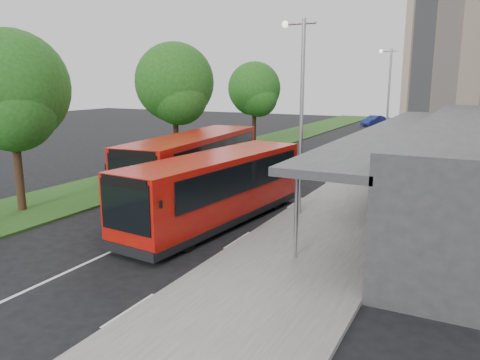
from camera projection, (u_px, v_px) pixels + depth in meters
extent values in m
plane|color=black|center=(192.00, 215.00, 20.33)|extent=(120.00, 120.00, 0.00)
cube|color=slate|center=(405.00, 157.00, 35.04)|extent=(5.00, 80.00, 0.15)
cube|color=#1F4516|center=(249.00, 147.00, 40.85)|extent=(5.00, 80.00, 0.10)
cube|color=silver|center=(306.00, 162.00, 33.38)|extent=(0.12, 70.00, 0.01)
cube|color=silver|center=(129.00, 310.00, 11.90)|extent=(0.12, 2.00, 0.01)
cube|color=silver|center=(238.00, 240.00, 17.12)|extent=(0.12, 2.00, 0.01)
cube|color=silver|center=(295.00, 203.00, 22.34)|extent=(0.12, 2.00, 0.01)
cube|color=silver|center=(331.00, 179.00, 27.56)|extent=(0.12, 2.00, 0.01)
cube|color=silver|center=(356.00, 164.00, 32.78)|extent=(0.12, 2.00, 0.01)
cube|color=silver|center=(373.00, 152.00, 38.00)|extent=(0.12, 2.00, 0.01)
cube|color=silver|center=(387.00, 144.00, 43.22)|extent=(0.12, 2.00, 0.01)
cube|color=silver|center=(397.00, 137.00, 48.44)|extent=(0.12, 2.00, 0.01)
cube|color=silver|center=(406.00, 131.00, 53.66)|extent=(0.12, 2.00, 0.01)
cube|color=silver|center=(413.00, 127.00, 58.88)|extent=(0.12, 2.00, 0.01)
cube|color=black|center=(423.00, 165.00, 23.17)|extent=(0.06, 24.00, 2.20)
cube|color=#2C2C2E|center=(399.00, 130.00, 23.39)|extent=(2.80, 26.00, 0.25)
cylinder|color=#95969D|center=(296.00, 212.00, 14.74)|extent=(0.12, 0.12, 3.30)
cylinder|color=#95969D|center=(403.00, 138.00, 33.89)|extent=(0.12, 0.12, 3.30)
cylinder|color=#301E13|center=(18.00, 169.00, 20.44)|extent=(0.36, 0.36, 3.86)
sphere|color=#1B4E14|center=(10.00, 88.00, 19.71)|extent=(4.91, 4.91, 4.91)
sphere|color=#1B4E14|center=(14.00, 109.00, 19.28)|extent=(3.51, 3.51, 3.51)
sphere|color=#1B4E14|center=(14.00, 102.00, 20.50)|extent=(3.86, 3.86, 3.86)
cylinder|color=#301E13|center=(176.00, 138.00, 30.87)|extent=(0.36, 0.36, 3.99)
sphere|color=#1B4E14|center=(174.00, 82.00, 30.11)|extent=(5.08, 5.08, 5.08)
sphere|color=#1B4E14|center=(179.00, 97.00, 29.69)|extent=(3.63, 3.63, 3.63)
sphere|color=#1B4E14|center=(173.00, 92.00, 30.90)|extent=(3.99, 3.99, 3.99)
cylinder|color=#301E13|center=(254.00, 126.00, 41.35)|extent=(0.36, 0.36, 3.60)
sphere|color=#1B4E14|center=(254.00, 88.00, 40.67)|extent=(4.58, 4.58, 4.58)
sphere|color=#1B4E14|center=(259.00, 98.00, 40.23)|extent=(3.27, 3.27, 3.27)
sphere|color=#1B4E14|center=(252.00, 95.00, 41.45)|extent=(3.60, 3.60, 3.60)
cylinder|color=#95969D|center=(301.00, 119.00, 19.33)|extent=(0.16, 0.16, 8.00)
cylinder|color=#95969D|center=(299.00, 24.00, 18.63)|extent=(1.40, 0.10, 0.10)
sphere|color=silver|center=(285.00, 24.00, 18.89)|extent=(0.28, 0.28, 0.28)
cylinder|color=#95969D|center=(388.00, 101.00, 36.73)|extent=(0.16, 0.16, 8.00)
cylinder|color=#95969D|center=(389.00, 51.00, 36.03)|extent=(1.40, 0.10, 0.10)
sphere|color=silver|center=(381.00, 51.00, 36.30)|extent=(0.28, 0.28, 0.28)
cube|color=#AE090C|center=(217.00, 186.00, 18.81)|extent=(3.28, 10.03, 2.49)
cube|color=black|center=(217.00, 215.00, 19.06)|extent=(3.30, 10.06, 0.28)
cube|color=black|center=(125.00, 207.00, 14.68)|extent=(2.11, 0.25, 1.64)
cube|color=black|center=(275.00, 159.00, 22.80)|extent=(2.06, 0.25, 1.22)
cube|color=black|center=(197.00, 171.00, 19.58)|extent=(0.85, 8.41, 1.13)
cube|color=black|center=(245.00, 177.00, 18.32)|extent=(0.85, 8.41, 1.13)
cube|color=black|center=(127.00, 251.00, 14.97)|extent=(2.34, 0.30, 0.33)
cube|color=black|center=(124.00, 182.00, 14.50)|extent=(1.97, 0.23, 0.33)
cube|color=black|center=(101.00, 193.00, 15.49)|extent=(0.09, 0.09, 0.23)
cube|color=black|center=(161.00, 204.00, 14.11)|extent=(0.09, 0.09, 0.23)
cylinder|color=black|center=(144.00, 230.00, 16.94)|extent=(0.36, 0.87, 0.84)
cylinder|color=black|center=(186.00, 240.00, 15.90)|extent=(0.36, 0.87, 0.84)
cylinder|color=black|center=(239.00, 194.00, 22.20)|extent=(0.36, 0.87, 0.84)
cylinder|color=black|center=(275.00, 200.00, 21.16)|extent=(0.36, 0.87, 0.84)
cube|color=#AE090C|center=(194.00, 162.00, 23.54)|extent=(3.59, 10.92, 2.70)
cube|color=black|center=(195.00, 187.00, 23.82)|extent=(3.61, 10.94, 0.31)
cube|color=black|center=(133.00, 176.00, 18.59)|extent=(2.29, 0.27, 1.79)
cube|color=black|center=(235.00, 141.00, 28.34)|extent=(2.24, 0.27, 1.33)
cube|color=black|center=(174.00, 150.00, 24.19)|extent=(0.95, 9.15, 1.22)
cube|color=black|center=(220.00, 153.00, 23.25)|extent=(0.95, 9.15, 1.22)
cube|color=black|center=(134.00, 215.00, 18.91)|extent=(2.55, 0.33, 0.36)
cube|color=black|center=(131.00, 155.00, 18.40)|extent=(2.14, 0.25, 0.36)
cube|color=black|center=(106.00, 167.00, 19.25)|extent=(0.09, 0.09, 0.26)
cube|color=black|center=(167.00, 172.00, 18.23)|extent=(0.09, 0.09, 0.26)
cylinder|color=black|center=(139.00, 200.00, 21.03)|extent=(0.39, 0.94, 0.92)
cylinder|color=black|center=(181.00, 205.00, 20.26)|extent=(0.39, 0.94, 0.92)
cylinder|color=black|center=(205.00, 172.00, 27.35)|extent=(0.39, 0.94, 0.92)
cylinder|color=black|center=(239.00, 175.00, 26.58)|extent=(0.39, 0.94, 0.92)
cylinder|color=#3D2B19|center=(375.00, 170.00, 27.64)|extent=(0.59, 0.59, 0.81)
cylinder|color=#E1BD0B|center=(382.00, 150.00, 35.05)|extent=(0.15, 0.15, 0.87)
imported|color=#58110C|center=(393.00, 126.00, 53.11)|extent=(1.69, 3.64, 1.21)
imported|color=navy|center=(374.00, 121.00, 60.07)|extent=(2.79, 4.22, 1.31)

